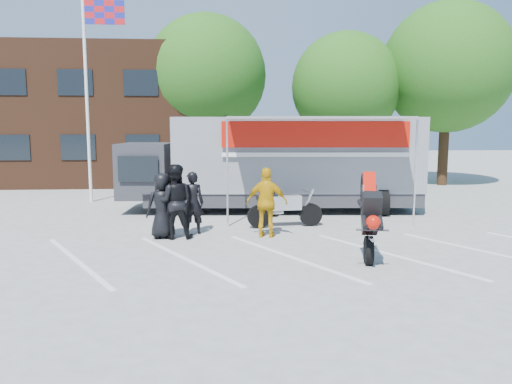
{
  "coord_description": "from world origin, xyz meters",
  "views": [
    {
      "loc": [
        -1.42,
        -10.11,
        2.99
      ],
      "look_at": [
        -0.46,
        2.62,
        1.3
      ],
      "focal_mm": 35.0,
      "sensor_mm": 36.0,
      "label": 1
    }
  ],
  "objects": [
    {
      "name": "spectator_leather_c",
      "position": [
        -2.59,
        3.14,
        1.0
      ],
      "size": [
        0.98,
        0.77,
        1.99
      ],
      "primitive_type": "imported",
      "rotation": [
        0.0,
        0.0,
        3.16
      ],
      "color": "black",
      "rests_on": "ground"
    },
    {
      "name": "stunt_bike_rider",
      "position": [
        1.95,
        0.92,
        0.0
      ],
      "size": [
        1.18,
        1.96,
        2.16
      ],
      "primitive_type": null,
      "rotation": [
        0.0,
        0.0,
        -0.18
      ],
      "color": "black",
      "rests_on": "ground"
    },
    {
      "name": "tree_left",
      "position": [
        -2.0,
        16.0,
        5.57
      ],
      "size": [
        6.12,
        6.12,
        8.64
      ],
      "color": "#382314",
      "rests_on": "ground"
    },
    {
      "name": "spectator_hivis",
      "position": [
        -0.13,
        3.09,
        0.95
      ],
      "size": [
        1.18,
        0.7,
        1.89
      ],
      "primitive_type": "imported",
      "rotation": [
        0.0,
        0.0,
        2.92
      ],
      "color": "#DBA00B",
      "rests_on": "ground"
    },
    {
      "name": "spectator_leather_a",
      "position": [
        -2.93,
        3.21,
        0.88
      ],
      "size": [
        0.99,
        0.81,
        1.76
      ],
      "primitive_type": "imported",
      "rotation": [
        0.0,
        0.0,
        3.48
      ],
      "color": "black",
      "rests_on": "ground"
    },
    {
      "name": "parking_bay_lines",
      "position": [
        0.0,
        1.0,
        0.01
      ],
      "size": [
        18.09,
        13.33,
        0.01
      ],
      "primitive_type": "cube",
      "rotation": [
        0.0,
        0.0,
        0.52
      ],
      "color": "white",
      "rests_on": "ground"
    },
    {
      "name": "parked_motorcycle",
      "position": [
        0.55,
        4.42,
        0.0
      ],
      "size": [
        2.41,
        1.06,
        1.22
      ],
      "primitive_type": null,
      "rotation": [
        0.0,
        0.0,
        1.7
      ],
      "color": "silver",
      "rests_on": "ground"
    },
    {
      "name": "spectator_leather_b",
      "position": [
        -2.15,
        3.66,
        0.88
      ],
      "size": [
        0.65,
        0.43,
        1.75
      ],
      "primitive_type": "imported",
      "rotation": [
        0.0,
        0.0,
        3.12
      ],
      "color": "black",
      "rests_on": "ground"
    },
    {
      "name": "ground",
      "position": [
        0.0,
        0.0,
        0.0
      ],
      "size": [
        100.0,
        100.0,
        0.0
      ],
      "primitive_type": "plane",
      "color": "#A5A5A0",
      "rests_on": "ground"
    },
    {
      "name": "tree_mid",
      "position": [
        5.0,
        15.0,
        4.94
      ],
      "size": [
        5.44,
        5.44,
        7.68
      ],
      "color": "#382314",
      "rests_on": "ground"
    },
    {
      "name": "flagpole",
      "position": [
        -6.24,
        10.0,
        5.05
      ],
      "size": [
        1.61,
        0.12,
        8.0
      ],
      "color": "white",
      "rests_on": "ground"
    },
    {
      "name": "tree_right",
      "position": [
        10.0,
        14.5,
        5.88
      ],
      "size": [
        6.46,
        6.46,
        9.12
      ],
      "color": "#382314",
      "rests_on": "ground"
    },
    {
      "name": "transporter_truck",
      "position": [
        0.82,
        7.27,
        0.0
      ],
      "size": [
        10.65,
        5.67,
        3.29
      ],
      "primitive_type": null,
      "rotation": [
        0.0,
        0.0,
        -0.07
      ],
      "color": "gray",
      "rests_on": "ground"
    },
    {
      "name": "office_building",
      "position": [
        -10.0,
        18.0,
        3.5
      ],
      "size": [
        18.0,
        8.0,
        7.0
      ],
      "primitive_type": "cube",
      "color": "#4B2818",
      "rests_on": "ground"
    }
  ]
}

